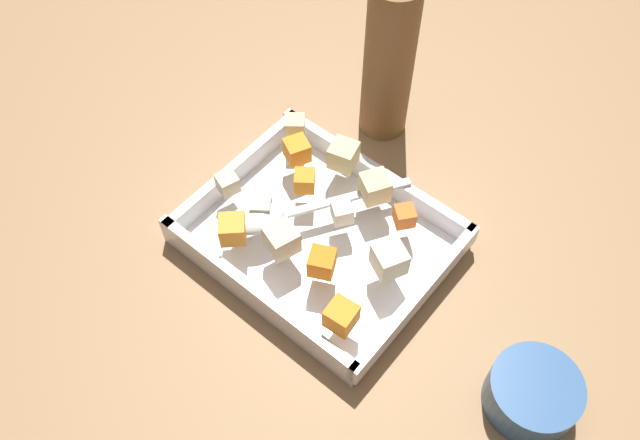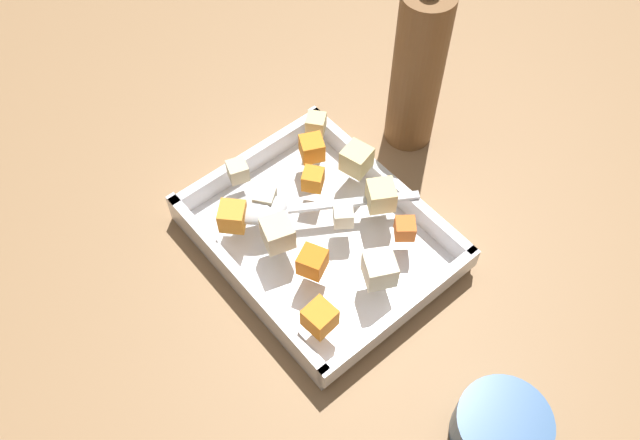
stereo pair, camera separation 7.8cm
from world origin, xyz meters
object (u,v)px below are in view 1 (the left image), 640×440
at_px(serving_spoon, 267,216).
at_px(pepper_mill, 389,60).
at_px(small_prep_bowl, 532,394).
at_px(baking_dish, 320,239).

bearing_deg(serving_spoon, pepper_mill, 34.70).
relative_size(serving_spoon, small_prep_bowl, 2.15).
bearing_deg(baking_dish, small_prep_bowl, 178.04).
bearing_deg(small_prep_bowl, pepper_mill, -31.63).
relative_size(pepper_mill, small_prep_bowl, 2.63).
xyz_separation_m(pepper_mill, small_prep_bowl, (-0.36, 0.22, -0.09)).
bearing_deg(pepper_mill, serving_spoon, 92.40).
bearing_deg(small_prep_bowl, baking_dish, -1.96).
bearing_deg(baking_dish, pepper_mill, -73.60).
distance_m(serving_spoon, pepper_mill, 0.25).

